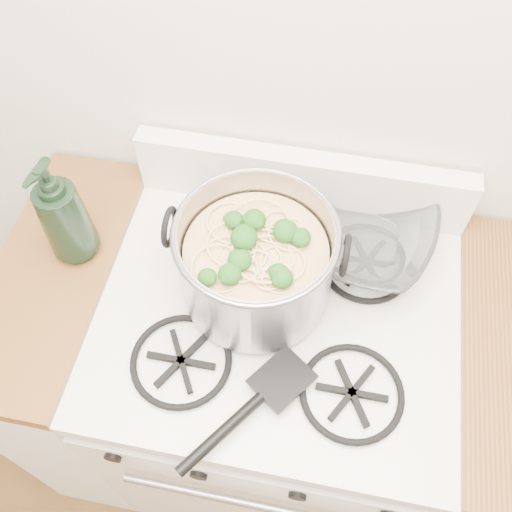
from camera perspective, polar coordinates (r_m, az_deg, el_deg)
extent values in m
plane|color=silver|center=(1.09, 6.30, 21.63)|extent=(3.60, 0.00, 3.60)
cube|color=white|center=(1.67, 1.65, -13.52)|extent=(0.76, 0.65, 0.81)
cube|color=white|center=(1.23, 2.19, -6.08)|extent=(0.76, 0.65, 0.04)
cube|color=black|center=(1.57, -0.55, -23.93)|extent=(0.58, 0.02, 0.46)
cube|color=black|center=(1.20, 2.23, -5.38)|extent=(0.60, 0.56, 0.02)
cylinder|color=black|center=(1.26, -13.99, -18.56)|extent=(0.04, 0.03, 0.04)
cylinder|color=black|center=(1.23, -5.65, -20.57)|extent=(0.04, 0.03, 0.04)
cylinder|color=black|center=(1.22, 4.23, -22.39)|extent=(0.04, 0.03, 0.04)
cylinder|color=black|center=(1.24, 13.23, -23.49)|extent=(0.04, 0.03, 0.04)
cube|color=silver|center=(1.73, -15.28, -9.63)|extent=(0.25, 0.65, 0.88)
cube|color=#523414|center=(1.34, -19.64, -1.62)|extent=(0.25, 0.65, 0.04)
cylinder|color=#94949C|center=(1.13, 0.00, -0.57)|extent=(0.31, 0.31, 0.20)
torus|color=#94949C|center=(1.04, 0.00, 2.32)|extent=(0.32, 0.32, 0.01)
torus|color=black|center=(1.10, -8.64, 2.88)|extent=(0.01, 0.08, 0.08)
torus|color=black|center=(1.06, 8.92, 0.05)|extent=(0.01, 0.08, 0.08)
cylinder|color=tan|center=(1.15, 0.00, -1.34)|extent=(0.28, 0.28, 0.15)
sphere|color=#1E5316|center=(1.07, 0.00, 1.21)|extent=(0.04, 0.04, 0.04)
sphere|color=#1E5316|center=(1.07, 0.00, 1.21)|extent=(0.04, 0.04, 0.04)
sphere|color=#1E5316|center=(1.07, 0.00, 1.21)|extent=(0.04, 0.04, 0.04)
sphere|color=#1E5316|center=(1.07, 0.00, 1.21)|extent=(0.04, 0.04, 0.04)
sphere|color=#1E5316|center=(1.07, 0.00, 1.21)|extent=(0.04, 0.04, 0.04)
sphere|color=#1E5316|center=(1.07, 0.00, 1.21)|extent=(0.04, 0.04, 0.04)
sphere|color=#1E5316|center=(1.07, 0.00, 1.21)|extent=(0.04, 0.04, 0.04)
sphere|color=#1E5316|center=(1.07, 0.00, 1.21)|extent=(0.04, 0.04, 0.04)
sphere|color=#1E5316|center=(1.07, 0.00, 1.21)|extent=(0.04, 0.04, 0.04)
sphere|color=#1E5316|center=(1.07, 0.00, 1.21)|extent=(0.04, 0.04, 0.04)
imported|color=white|center=(1.28, 10.31, 1.76)|extent=(0.15, 0.15, 0.03)
imported|color=black|center=(1.22, -18.89, 4.25)|extent=(0.12, 0.12, 0.27)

